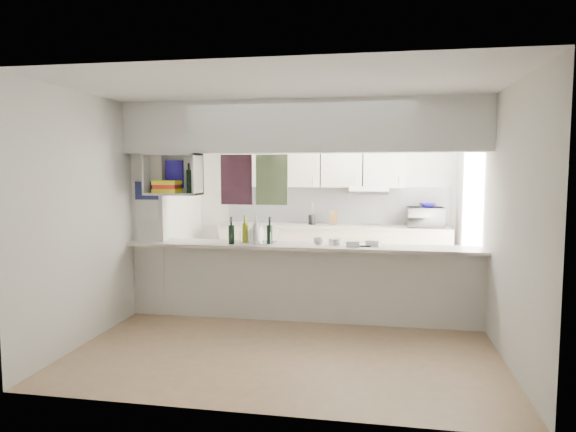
% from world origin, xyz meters
% --- Properties ---
extents(floor, '(4.80, 4.80, 0.00)m').
position_xyz_m(floor, '(0.00, 0.00, 0.00)').
color(floor, '#9A7759').
rests_on(floor, ground).
extents(ceiling, '(4.80, 4.80, 0.00)m').
position_xyz_m(ceiling, '(0.00, 0.00, 2.60)').
color(ceiling, white).
rests_on(ceiling, wall_back).
extents(wall_back, '(4.20, 0.00, 4.20)m').
position_xyz_m(wall_back, '(0.00, 2.40, 1.30)').
color(wall_back, silver).
rests_on(wall_back, floor).
extents(wall_left, '(0.00, 4.80, 4.80)m').
position_xyz_m(wall_left, '(-2.10, 0.00, 1.30)').
color(wall_left, silver).
rests_on(wall_left, floor).
extents(wall_right, '(0.00, 4.80, 4.80)m').
position_xyz_m(wall_right, '(2.10, 0.00, 1.30)').
color(wall_right, silver).
rests_on(wall_right, floor).
extents(servery_partition, '(4.20, 0.50, 2.60)m').
position_xyz_m(servery_partition, '(-0.17, 0.00, 1.66)').
color(servery_partition, silver).
rests_on(servery_partition, floor).
extents(cubby_shelf, '(0.65, 0.35, 0.50)m').
position_xyz_m(cubby_shelf, '(-1.57, -0.06, 1.71)').
color(cubby_shelf, white).
rests_on(cubby_shelf, bulkhead).
extents(kitchen_run, '(3.60, 0.63, 2.24)m').
position_xyz_m(kitchen_run, '(0.16, 2.14, 0.83)').
color(kitchen_run, beige).
rests_on(kitchen_run, floor).
extents(microwave, '(0.56, 0.38, 0.30)m').
position_xyz_m(microwave, '(1.62, 2.13, 1.07)').
color(microwave, white).
rests_on(microwave, bench_top).
extents(bowl, '(0.25, 0.25, 0.06)m').
position_xyz_m(bowl, '(1.65, 2.15, 1.26)').
color(bowl, '#180D94').
rests_on(bowl, microwave).
extents(dish_rack, '(0.43, 0.34, 0.22)m').
position_xyz_m(dish_rack, '(-0.52, 0.02, 1.01)').
color(dish_rack, silver).
rests_on(dish_rack, breakfast_bar).
extents(cup, '(0.13, 0.13, 0.09)m').
position_xyz_m(cup, '(0.22, -0.07, 0.98)').
color(cup, white).
rests_on(cup, dish_rack).
extents(wine_bottles, '(0.52, 0.15, 0.36)m').
position_xyz_m(wine_bottles, '(-0.60, -0.07, 1.05)').
color(wine_bottles, black).
rests_on(wine_bottles, breakfast_bar).
extents(plastic_tubs, '(0.59, 0.23, 0.08)m').
position_xyz_m(plastic_tubs, '(0.58, 0.01, 0.95)').
color(plastic_tubs, silver).
rests_on(plastic_tubs, breakfast_bar).
extents(utensil_jar, '(0.11, 0.11, 0.16)m').
position_xyz_m(utensil_jar, '(-0.15, 2.15, 1.00)').
color(utensil_jar, black).
rests_on(utensil_jar, bench_top).
extents(knife_block, '(0.12, 0.10, 0.22)m').
position_xyz_m(knife_block, '(0.20, 2.18, 1.03)').
color(knife_block, brown).
rests_on(knife_block, bench_top).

